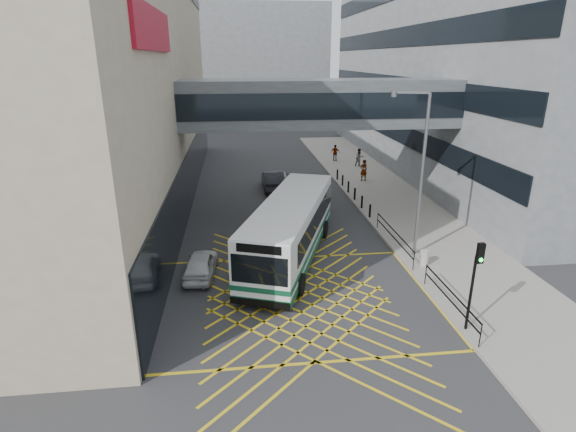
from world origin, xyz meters
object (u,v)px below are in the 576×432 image
object	(u,v)px
car_dark	(273,180)
traffic_light	(475,274)
car_silver	(279,177)
pedestrian_a	(364,170)
bus	(291,227)
car_white	(201,264)
pedestrian_b	(359,158)
litter_bin	(424,258)
pedestrian_c	(335,153)
street_lamp	(419,166)

from	to	relation	value
car_dark	traffic_light	bearing A→B (deg)	104.66
car_silver	car_dark	bearing A→B (deg)	64.10
pedestrian_a	bus	bearing A→B (deg)	45.53
car_white	pedestrian_b	size ratio (longest dim) A/B	2.23
pedestrian_a	litter_bin	bearing A→B (deg)	69.35
bus	pedestrian_b	bearing A→B (deg)	85.12
litter_bin	pedestrian_b	world-z (taller)	pedestrian_b
car_white	pedestrian_b	distance (m)	25.95
pedestrian_b	pedestrian_c	bearing A→B (deg)	111.52
car_white	car_dark	distance (m)	15.99
litter_bin	bus	bearing A→B (deg)	162.75
car_dark	pedestrian_a	world-z (taller)	pedestrian_a
street_lamp	litter_bin	world-z (taller)	street_lamp
pedestrian_b	pedestrian_c	xyz separation A→B (m)	(-1.82, 2.76, -0.04)
litter_bin	pedestrian_c	world-z (taller)	pedestrian_c
car_dark	bus	bearing A→B (deg)	88.77
car_dark	pedestrian_c	distance (m)	11.88
bus	pedestrian_b	world-z (taller)	bus
car_silver	traffic_light	xyz separation A→B (m)	(5.22, -22.69, 1.93)
car_dark	pedestrian_c	world-z (taller)	pedestrian_c
car_white	pedestrian_b	bearing A→B (deg)	-118.00
car_silver	pedestrian_b	bearing A→B (deg)	-143.57
pedestrian_b	pedestrian_c	size ratio (longest dim) A/B	1.04
pedestrian_b	traffic_light	bearing A→B (deg)	-108.51
pedestrian_b	car_silver	bearing A→B (deg)	-159.04
pedestrian_a	pedestrian_b	xyz separation A→B (m)	(1.09, 5.37, -0.05)
car_dark	street_lamp	xyz separation A→B (m)	(6.36, -14.23, 4.29)
litter_bin	pedestrian_a	distance (m)	16.98
bus	car_dark	world-z (taller)	bus
traffic_light	car_dark	bearing A→B (deg)	102.39
pedestrian_c	traffic_light	bearing A→B (deg)	111.01
car_silver	bus	bearing A→B (deg)	90.44
car_white	traffic_light	xyz separation A→B (m)	(10.76, -6.34, 1.99)
bus	pedestrian_a	bearing A→B (deg)	80.86
car_white	bus	bearing A→B (deg)	-156.28
bus	traffic_light	world-z (taller)	traffic_light
car_dark	pedestrian_c	xyz separation A→B (m)	(7.30, 9.37, 0.23)
car_silver	litter_bin	bearing A→B (deg)	112.86
car_white	pedestrian_a	distance (m)	20.93
bus	pedestrian_c	bearing A→B (deg)	91.79
car_silver	pedestrian_c	world-z (taller)	pedestrian_c
bus	litter_bin	bearing A→B (deg)	2.55
traffic_light	car_silver	bearing A→B (deg)	100.15
car_dark	pedestrian_a	size ratio (longest dim) A/B	2.65
litter_bin	pedestrian_a	size ratio (longest dim) A/B	0.43
car_silver	pedestrian_c	size ratio (longest dim) A/B	2.62
traffic_light	pedestrian_a	xyz separation A→B (m)	(2.17, 22.80, -1.52)
street_lamp	pedestrian_c	xyz separation A→B (m)	(0.94, 23.59, -4.06)
car_white	pedestrian_a	xyz separation A→B (m)	(12.93, 16.46, 0.46)
car_white	car_dark	world-z (taller)	car_dark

